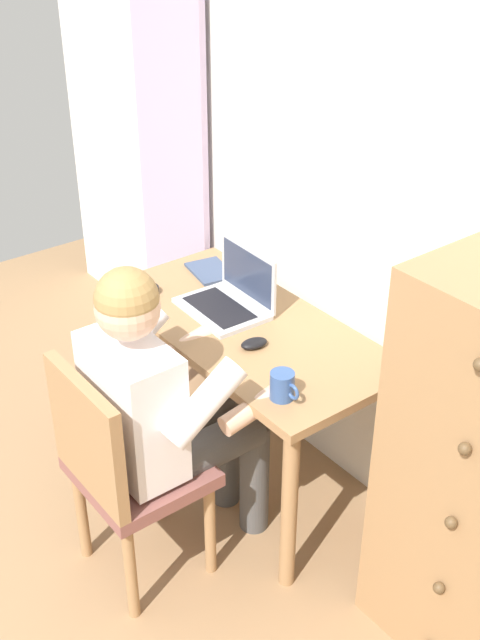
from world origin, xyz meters
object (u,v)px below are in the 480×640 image
(person_seated, at_px, (166,401))
(computer_mouse, at_px, (254,343))
(desk_clock, at_px, (148,290))
(laptop, at_px, (231,296))
(coffee_mug, at_px, (283,386))
(notebook_pad, at_px, (211,271))
(chair, at_px, (122,466))
(desk, at_px, (245,349))

(person_seated, relative_size, computer_mouse, 11.95)
(desk_clock, bearing_deg, laptop, 33.32)
(computer_mouse, height_order, coffee_mug, coffee_mug)
(desk_clock, distance_m, notebook_pad, 0.31)
(person_seated, distance_m, desk_clock, 0.67)
(chair, distance_m, computer_mouse, 0.62)
(desk, relative_size, notebook_pad, 5.76)
(chair, xyz_separation_m, person_seated, (-0.00, 0.18, 0.18))
(desk, height_order, notebook_pad, notebook_pad)
(desk_clock, bearing_deg, coffee_mug, -1.64)
(desk, distance_m, notebook_pad, 0.46)
(desk, xyz_separation_m, desk_clock, (-0.42, -0.16, 0.12))
(coffee_mug, bearing_deg, laptop, 159.05)
(computer_mouse, bearing_deg, coffee_mug, -11.08)
(chair, bearing_deg, person_seated, 90.09)
(laptop, xyz_separation_m, notebook_pad, (-0.29, 0.11, -0.05))
(notebook_pad, bearing_deg, coffee_mug, -10.13)
(person_seated, bearing_deg, desk_clock, 153.08)
(coffee_mug, bearing_deg, desk, 156.86)
(laptop, bearing_deg, person_seated, -58.71)
(person_seated, height_order, laptop, person_seated)
(desk_clock, bearing_deg, computer_mouse, 9.03)
(laptop, distance_m, coffee_mug, 0.61)
(desk, distance_m, desk_clock, 0.47)
(computer_mouse, xyz_separation_m, desk_clock, (-0.57, -0.09, -0.00))
(person_seated, xyz_separation_m, notebook_pad, (-0.59, 0.61, 0.05))
(person_seated, bearing_deg, coffee_mug, 45.97)
(chair, xyz_separation_m, notebook_pad, (-0.59, 0.79, 0.23))
(notebook_pad, bearing_deg, desk, -7.83)
(desk, bearing_deg, computer_mouse, -26.44)
(desk, bearing_deg, chair, -75.09)
(computer_mouse, relative_size, notebook_pad, 0.48)
(desk, xyz_separation_m, chair, (0.17, -0.65, -0.12))
(desk, relative_size, coffee_mug, 10.08)
(laptop, bearing_deg, computer_mouse, -20.44)
(desk, relative_size, person_seated, 1.01)
(chair, relative_size, person_seated, 0.73)
(desk_clock, height_order, notebook_pad, desk_clock)
(desk_clock, distance_m, coffee_mug, 0.86)
(laptop, xyz_separation_m, computer_mouse, (0.27, -0.10, -0.04))
(laptop, bearing_deg, coffee_mug, -20.95)
(desk_clock, bearing_deg, desk, 21.19)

